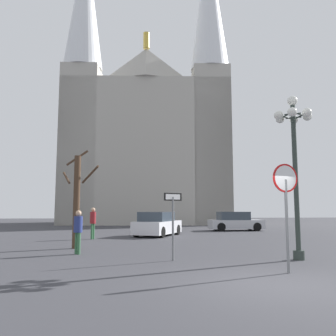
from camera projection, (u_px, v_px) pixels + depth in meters
The scene contains 10 objects.
ground_plane at pixel (274, 284), 7.73m from camera, with size 120.00×120.00×0.00m, color #38383D.
cathedral at pixel (147, 134), 41.67m from camera, with size 19.26×13.28×34.22m.
stop_sign at pixel (286, 196), 9.32m from camera, with size 0.75×0.20×2.83m.
one_way_arrow_sign at pixel (173, 217), 11.44m from camera, with size 0.62×0.33×2.15m.
street_lamp at pixel (294, 150), 11.91m from camera, with size 1.33×1.20×5.48m.
bare_tree at pixel (77, 198), 15.12m from camera, with size 1.59×1.57×4.27m.
parked_car_near_white at pixel (157, 225), 22.02m from camera, with size 3.46×4.44×1.47m.
parked_car_far_silver at pixel (235, 222), 27.46m from camera, with size 4.10×1.83×1.45m.
pedestrian_walking at pixel (93, 220), 19.58m from camera, with size 0.32×0.32×1.72m.
pedestrian_standing at pixel (78, 228), 13.04m from camera, with size 0.32×0.32×1.59m.
Camera 1 is at (-3.30, -7.62, 1.63)m, focal length 37.98 mm.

